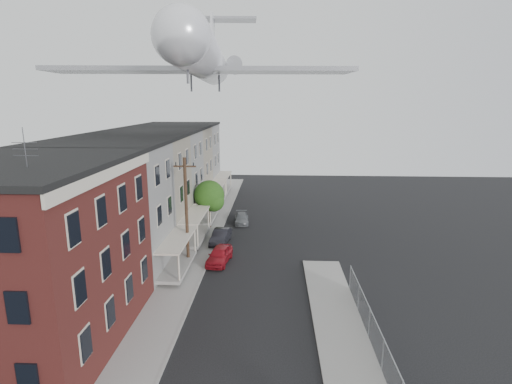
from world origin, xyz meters
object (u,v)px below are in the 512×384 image
car_mid (221,236)px  airplane (204,59)px  utility_pole (186,211)px  street_tree (210,197)px  car_near (219,255)px  car_far (242,218)px

car_mid → airplane: airplane is taller
utility_pole → airplane: 14.45m
street_tree → car_near: 10.04m
car_far → street_tree: bearing=-153.4°
utility_pole → car_far: bearing=73.8°
car_near → street_tree: bearing=110.8°
car_near → airplane: 17.89m
utility_pole → car_mid: bearing=69.4°
car_far → utility_pole: bearing=-111.4°
airplane → car_far: bearing=56.8°
street_tree → car_near: bearing=-76.8°
street_tree → airplane: (0.18, -2.57, 13.65)m
car_near → airplane: (-2.02, 6.82, 16.41)m
street_tree → car_mid: 5.64m
street_tree → car_far: size_ratio=1.41×
utility_pole → car_near: bearing=11.8°
car_mid → airplane: (-1.49, 2.04, 16.43)m
utility_pole → car_far: size_ratio=2.44×
utility_pole → car_near: 4.76m
car_mid → airplane: 16.62m
utility_pole → car_near: (2.53, 0.53, -3.99)m
street_tree → airplane: 13.89m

